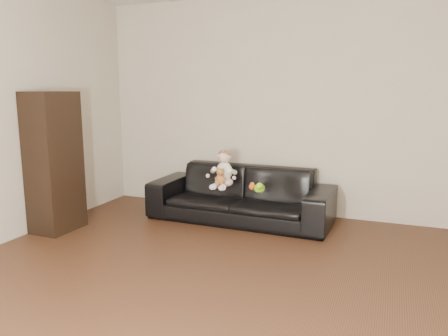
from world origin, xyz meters
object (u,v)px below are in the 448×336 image
at_px(teddy_bear, 220,177).
at_px(toy_rattle, 252,187).
at_px(cabinet, 54,162).
at_px(baby, 224,171).
at_px(toy_green, 259,188).
at_px(toy_blue_disc, 260,191).
at_px(sofa, 241,194).

distance_m(teddy_bear, toy_rattle, 0.37).
bearing_deg(teddy_bear, toy_rattle, 13.67).
height_order(cabinet, baby, cabinet).
relative_size(teddy_bear, toy_green, 1.32).
distance_m(baby, toy_green, 0.50).
bearing_deg(baby, toy_green, -25.44).
relative_size(cabinet, toy_green, 10.32).
bearing_deg(toy_rattle, toy_blue_disc, -10.28).
bearing_deg(toy_green, cabinet, -157.95).
xyz_separation_m(sofa, toy_rattle, (0.19, -0.14, 0.14)).
bearing_deg(toy_green, toy_rattle, 141.10).
height_order(sofa, toy_blue_disc, sofa).
distance_m(toy_rattle, toy_blue_disc, 0.11).
xyz_separation_m(cabinet, baby, (1.57, 0.94, -0.15)).
bearing_deg(toy_rattle, toy_green, -38.90).
relative_size(toy_rattle, toy_blue_disc, 0.76).
relative_size(teddy_bear, toy_rattle, 2.47).
bearing_deg(toy_rattle, cabinet, -154.65).
bearing_deg(toy_green, teddy_bear, -178.73).
distance_m(teddy_bear, toy_green, 0.46).
bearing_deg(toy_rattle, baby, 174.90).
bearing_deg(toy_green, toy_blue_disc, 97.93).
relative_size(baby, toy_rattle, 5.54).
relative_size(toy_green, toy_rattle, 1.87).
bearing_deg(toy_rattle, sofa, 142.36).
relative_size(baby, teddy_bear, 2.24).
bearing_deg(teddy_bear, toy_blue_disc, 7.99).
relative_size(teddy_bear, toy_blue_disc, 1.87).
bearing_deg(toy_green, baby, 165.52).
relative_size(sofa, baby, 4.91).
bearing_deg(teddy_bear, toy_green, -0.97).
xyz_separation_m(teddy_bear, toy_blue_disc, (0.44, 0.08, -0.14)).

